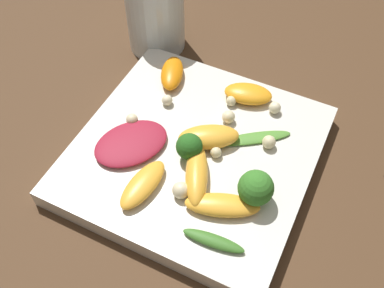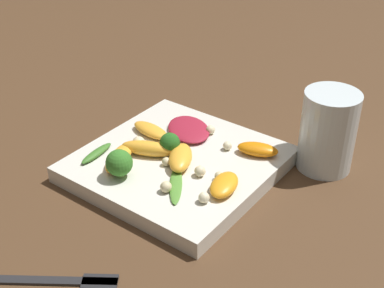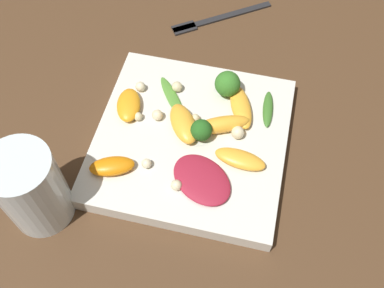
% 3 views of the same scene
% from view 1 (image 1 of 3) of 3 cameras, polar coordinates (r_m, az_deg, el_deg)
% --- Properties ---
extents(ground_plane, '(2.40, 2.40, 0.00)m').
position_cam_1_polar(ground_plane, '(0.51, 0.35, -2.07)').
color(ground_plane, '#4C331E').
extents(plate, '(0.25, 0.25, 0.02)m').
position_cam_1_polar(plate, '(0.50, 0.36, -1.28)').
color(plate, silver).
rests_on(plate, ground_plane).
extents(drinking_glass, '(0.08, 0.08, 0.12)m').
position_cam_1_polar(drinking_glass, '(0.62, -4.72, 16.70)').
color(drinking_glass, silver).
rests_on(drinking_glass, ground_plane).
extents(radicchio_leaf_0, '(0.10, 0.10, 0.01)m').
position_cam_1_polar(radicchio_leaf_0, '(0.49, -7.75, 0.10)').
color(radicchio_leaf_0, maroon).
rests_on(radicchio_leaf_0, plate).
extents(orange_segment_0, '(0.07, 0.03, 0.01)m').
position_cam_1_polar(orange_segment_0, '(0.46, -6.27, -5.13)').
color(orange_segment_0, '#FCAD33').
rests_on(orange_segment_0, plate).
extents(orange_segment_1, '(0.08, 0.05, 0.02)m').
position_cam_1_polar(orange_segment_1, '(0.46, 0.60, -3.83)').
color(orange_segment_1, '#FCAD33').
rests_on(orange_segment_1, plate).
extents(orange_segment_2, '(0.06, 0.07, 0.02)m').
position_cam_1_polar(orange_segment_2, '(0.49, 2.13, 0.91)').
color(orange_segment_2, '#FCAD33').
rests_on(orange_segment_2, plate).
extents(orange_segment_3, '(0.05, 0.06, 0.02)m').
position_cam_1_polar(orange_segment_3, '(0.54, 7.14, 6.34)').
color(orange_segment_3, orange).
rests_on(orange_segment_3, plate).
extents(orange_segment_4, '(0.05, 0.08, 0.01)m').
position_cam_1_polar(orange_segment_4, '(0.44, 3.86, -7.75)').
color(orange_segment_4, '#FCAD33').
rests_on(orange_segment_4, plate).
extents(orange_segment_5, '(0.06, 0.05, 0.02)m').
position_cam_1_polar(orange_segment_5, '(0.56, -2.55, 8.98)').
color(orange_segment_5, orange).
rests_on(orange_segment_5, plate).
extents(broccoli_floret_0, '(0.04, 0.04, 0.04)m').
position_cam_1_polar(broccoli_floret_0, '(0.44, 8.10, -5.57)').
color(broccoli_floret_0, '#84AD5B').
rests_on(broccoli_floret_0, plate).
extents(broccoli_floret_1, '(0.03, 0.03, 0.03)m').
position_cam_1_polar(broccoli_floret_1, '(0.47, -0.65, -0.24)').
color(broccoli_floret_1, '#84AD5B').
rests_on(broccoli_floret_1, plate).
extents(arugula_sprig_0, '(0.02, 0.06, 0.01)m').
position_cam_1_polar(arugula_sprig_0, '(0.43, 2.74, -12.18)').
color(arugula_sprig_0, '#3D7528').
rests_on(arugula_sprig_0, plate).
extents(arugula_sprig_1, '(0.06, 0.08, 0.00)m').
position_cam_1_polar(arugula_sprig_1, '(0.50, 7.90, 0.73)').
color(arugula_sprig_1, '#518E33').
rests_on(arugula_sprig_1, plate).
extents(macadamia_nut_0, '(0.01, 0.01, 0.01)m').
position_cam_1_polar(macadamia_nut_0, '(0.53, 10.47, 4.56)').
color(macadamia_nut_0, beige).
rests_on(macadamia_nut_0, plate).
extents(macadamia_nut_1, '(0.01, 0.01, 0.01)m').
position_cam_1_polar(macadamia_nut_1, '(0.53, -3.18, 5.59)').
color(macadamia_nut_1, beige).
rests_on(macadamia_nut_1, plate).
extents(macadamia_nut_2, '(0.01, 0.01, 0.01)m').
position_cam_1_polar(macadamia_nut_2, '(0.49, 9.74, 0.24)').
color(macadamia_nut_2, beige).
rests_on(macadamia_nut_2, plate).
extents(macadamia_nut_3, '(0.02, 0.02, 0.02)m').
position_cam_1_polar(macadamia_nut_3, '(0.45, -1.43, -5.89)').
color(macadamia_nut_3, beige).
rests_on(macadamia_nut_3, plate).
extents(macadamia_nut_4, '(0.02, 0.02, 0.02)m').
position_cam_1_polar(macadamia_nut_4, '(0.51, 4.65, 3.45)').
color(macadamia_nut_4, beige).
rests_on(macadamia_nut_4, plate).
extents(macadamia_nut_5, '(0.01, 0.01, 0.01)m').
position_cam_1_polar(macadamia_nut_5, '(0.53, 4.99, 5.47)').
color(macadamia_nut_5, beige).
rests_on(macadamia_nut_5, plate).
extents(macadamia_nut_6, '(0.01, 0.01, 0.01)m').
position_cam_1_polar(macadamia_nut_6, '(0.51, -7.48, 3.30)').
color(macadamia_nut_6, beige).
rests_on(macadamia_nut_6, plate).
extents(macadamia_nut_7, '(0.01, 0.01, 0.01)m').
position_cam_1_polar(macadamia_nut_7, '(0.48, 2.88, -1.38)').
color(macadamia_nut_7, beige).
rests_on(macadamia_nut_7, plate).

